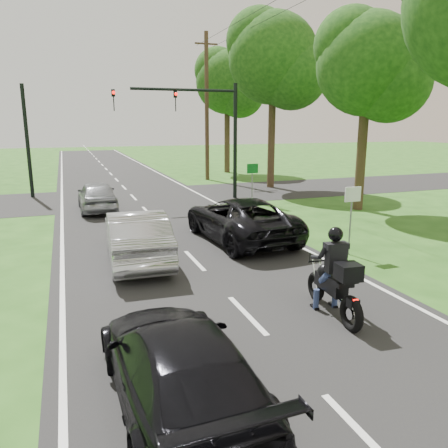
{
  "coord_description": "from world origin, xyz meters",
  "views": [
    {
      "loc": [
        -3.4,
        -7.93,
        4.01
      ],
      "look_at": [
        0.57,
        3.0,
        1.3
      ],
      "focal_mm": 35.0,
      "sensor_mm": 36.0,
      "label": 1
    }
  ],
  "objects_px": {
    "dark_suv": "(240,219)",
    "sign_green": "(252,175)",
    "motorcycle_rider": "(335,281)",
    "silver_suv": "(97,196)",
    "traffic_signal": "(201,120)",
    "utility_pole_far": "(207,107)",
    "silver_sedan": "(136,236)",
    "sign_white": "(352,204)",
    "dark_car_behind": "(179,366)"
  },
  "relations": [
    {
      "from": "silver_sedan",
      "to": "traffic_signal",
      "type": "bearing_deg",
      "value": -114.78
    },
    {
      "from": "silver_suv",
      "to": "traffic_signal",
      "type": "bearing_deg",
      "value": -168.36
    },
    {
      "from": "traffic_signal",
      "to": "utility_pole_far",
      "type": "relative_size",
      "value": 0.64
    },
    {
      "from": "traffic_signal",
      "to": "sign_green",
      "type": "height_order",
      "value": "traffic_signal"
    },
    {
      "from": "silver_suv",
      "to": "dark_car_behind",
      "type": "distance_m",
      "value": 15.33
    },
    {
      "from": "traffic_signal",
      "to": "dark_car_behind",
      "type": "bearing_deg",
      "value": -108.28
    },
    {
      "from": "motorcycle_rider",
      "to": "sign_white",
      "type": "distance_m",
      "value": 4.75
    },
    {
      "from": "silver_suv",
      "to": "traffic_signal",
      "type": "distance_m",
      "value": 6.54
    },
    {
      "from": "silver_sedan",
      "to": "sign_green",
      "type": "relative_size",
      "value": 2.17
    },
    {
      "from": "sign_white",
      "to": "sign_green",
      "type": "distance_m",
      "value": 8.0
    },
    {
      "from": "motorcycle_rider",
      "to": "dark_suv",
      "type": "relative_size",
      "value": 0.42
    },
    {
      "from": "dark_suv",
      "to": "dark_car_behind",
      "type": "height_order",
      "value": "dark_suv"
    },
    {
      "from": "dark_suv",
      "to": "sign_green",
      "type": "distance_m",
      "value": 5.95
    },
    {
      "from": "motorcycle_rider",
      "to": "utility_pole_far",
      "type": "relative_size",
      "value": 0.23
    },
    {
      "from": "motorcycle_rider",
      "to": "dark_suv",
      "type": "height_order",
      "value": "motorcycle_rider"
    },
    {
      "from": "traffic_signal",
      "to": "utility_pole_far",
      "type": "height_order",
      "value": "utility_pole_far"
    },
    {
      "from": "motorcycle_rider",
      "to": "dark_car_behind",
      "type": "bearing_deg",
      "value": -148.69
    },
    {
      "from": "utility_pole_far",
      "to": "sign_green",
      "type": "bearing_deg",
      "value": -96.73
    },
    {
      "from": "silver_sedan",
      "to": "sign_white",
      "type": "height_order",
      "value": "sign_white"
    },
    {
      "from": "dark_suv",
      "to": "sign_white",
      "type": "distance_m",
      "value": 3.86
    },
    {
      "from": "dark_suv",
      "to": "traffic_signal",
      "type": "bearing_deg",
      "value": -102.16
    },
    {
      "from": "dark_suv",
      "to": "silver_sedan",
      "type": "bearing_deg",
      "value": 14.16
    },
    {
      "from": "motorcycle_rider",
      "to": "dark_suv",
      "type": "bearing_deg",
      "value": 91.51
    },
    {
      "from": "motorcycle_rider",
      "to": "traffic_signal",
      "type": "xyz_separation_m",
      "value": [
        1.61,
        14.63,
        3.37
      ]
    },
    {
      "from": "motorcycle_rider",
      "to": "sign_green",
      "type": "xyz_separation_m",
      "value": [
        3.17,
        11.61,
        0.83
      ]
    },
    {
      "from": "silver_sedan",
      "to": "traffic_signal",
      "type": "height_order",
      "value": "traffic_signal"
    },
    {
      "from": "dark_suv",
      "to": "sign_green",
      "type": "bearing_deg",
      "value": -121.74
    },
    {
      "from": "motorcycle_rider",
      "to": "silver_suv",
      "type": "relative_size",
      "value": 0.55
    },
    {
      "from": "traffic_signal",
      "to": "sign_white",
      "type": "height_order",
      "value": "traffic_signal"
    },
    {
      "from": "motorcycle_rider",
      "to": "traffic_signal",
      "type": "height_order",
      "value": "traffic_signal"
    },
    {
      "from": "motorcycle_rider",
      "to": "sign_green",
      "type": "bearing_deg",
      "value": 80.07
    },
    {
      "from": "dark_suv",
      "to": "traffic_signal",
      "type": "distance_m",
      "value": 8.98
    },
    {
      "from": "dark_car_behind",
      "to": "utility_pole_far",
      "type": "distance_m",
      "value": 26.25
    },
    {
      "from": "silver_suv",
      "to": "dark_car_behind",
      "type": "relative_size",
      "value": 0.91
    },
    {
      "from": "traffic_signal",
      "to": "utility_pole_far",
      "type": "bearing_deg",
      "value": 70.32
    },
    {
      "from": "sign_white",
      "to": "sign_green",
      "type": "height_order",
      "value": "same"
    },
    {
      "from": "dark_suv",
      "to": "utility_pole_far",
      "type": "xyz_separation_m",
      "value": [
        4.04,
        16.23,
        4.33
      ]
    },
    {
      "from": "motorcycle_rider",
      "to": "sign_green",
      "type": "height_order",
      "value": "sign_green"
    },
    {
      "from": "silver_sedan",
      "to": "sign_green",
      "type": "xyz_separation_m",
      "value": [
        6.5,
        6.45,
        0.82
      ]
    },
    {
      "from": "silver_suv",
      "to": "traffic_signal",
      "type": "relative_size",
      "value": 0.64
    },
    {
      "from": "dark_suv",
      "to": "dark_car_behind",
      "type": "distance_m",
      "value": 9.3
    },
    {
      "from": "silver_suv",
      "to": "sign_green",
      "type": "height_order",
      "value": "sign_green"
    },
    {
      "from": "traffic_signal",
      "to": "sign_green",
      "type": "relative_size",
      "value": 3.0
    },
    {
      "from": "traffic_signal",
      "to": "silver_suv",
      "type": "bearing_deg",
      "value": -167.88
    },
    {
      "from": "dark_car_behind",
      "to": "sign_white",
      "type": "distance_m",
      "value": 8.79
    },
    {
      "from": "sign_white",
      "to": "sign_green",
      "type": "bearing_deg",
      "value": 88.57
    },
    {
      "from": "dark_suv",
      "to": "dark_car_behind",
      "type": "xyz_separation_m",
      "value": [
        -4.27,
        -8.27,
        -0.1
      ]
    },
    {
      "from": "dark_suv",
      "to": "silver_suv",
      "type": "height_order",
      "value": "dark_suv"
    },
    {
      "from": "motorcycle_rider",
      "to": "sign_white",
      "type": "height_order",
      "value": "sign_white"
    },
    {
      "from": "utility_pole_far",
      "to": "sign_green",
      "type": "xyz_separation_m",
      "value": [
        -1.3,
        -11.02,
        -3.49
      ]
    }
  ]
}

